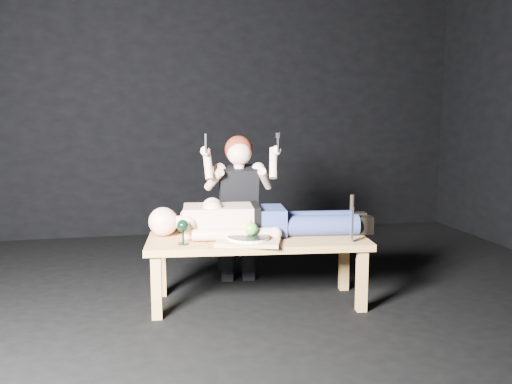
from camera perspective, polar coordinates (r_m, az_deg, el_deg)
The scene contains 13 objects.
ground at distance 3.56m, azimuth 3.33°, elevation -12.60°, with size 5.00×5.00×0.00m, color black.
back_wall at distance 5.78m, azimuth -3.14°, elevation 10.58°, with size 5.00×5.00×0.00m, color black.
table at distance 3.66m, azimuth 0.16°, elevation -8.28°, with size 1.45×0.54×0.45m, color gold.
lying_man at distance 3.68m, azimuth 0.63°, elevation -2.57°, with size 1.36×0.42×0.25m, color beige, non-canonical shape.
kneeling_woman at distance 4.06m, azimuth -1.94°, elevation -1.61°, with size 0.61×0.68×1.14m, color black, non-canonical shape.
serving_tray at distance 3.46m, azimuth -0.78°, elevation -5.17°, with size 0.40×0.29×0.02m, color tan.
plate at distance 3.46m, azimuth -0.79°, elevation -4.82°, with size 0.27×0.27×0.02m, color white.
apple at distance 3.46m, azimuth -0.52°, elevation -3.91°, with size 0.09×0.09×0.09m, color green.
goblet at distance 3.44m, azimuth -7.70°, elevation -4.20°, with size 0.08×0.08×0.16m, color black, non-canonical shape.
fork_flat at distance 3.42m, azimuth -5.24°, elevation -5.52°, with size 0.01×0.15×0.01m, color #B2B2B7.
knife_flat at distance 3.44m, azimuth 0.84°, elevation -5.42°, with size 0.01×0.15×0.01m, color #B2B2B7.
spoon_flat at distance 3.50m, azimuth 0.85°, elevation -5.19°, with size 0.01×0.15×0.01m, color #B2B2B7.
carving_knife at distance 3.51m, azimuth 10.07°, elevation -2.76°, with size 0.04×0.04×0.31m, color #B2B2B7, non-canonical shape.
Camera 1 is at (-0.88, -3.21, 1.27)m, focal length 37.96 mm.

